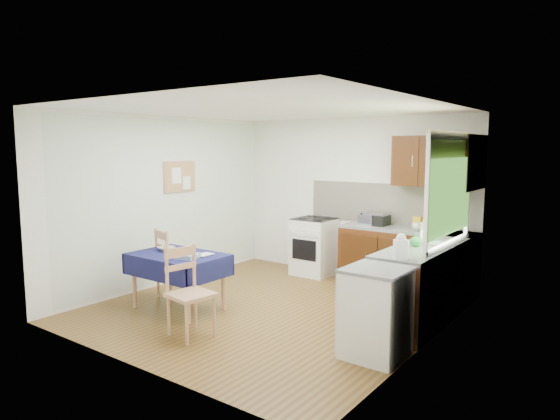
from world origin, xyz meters
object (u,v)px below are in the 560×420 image
Objects in this scene: dining_table at (178,262)px; chair_near at (188,289)px; kettle at (401,248)px; dish_rack at (427,241)px; toaster at (367,220)px; sandwich_press at (377,219)px; chair_far at (171,262)px.

chair_near is at bearing -45.41° from dining_table.
dish_rack is at bearing 95.00° from kettle.
chair_near is 3.08m from toaster.
sandwich_press is 0.88× the size of dish_rack.
dining_table is at bearing 165.35° from chair_far.
chair_far is at bearing 65.29° from chair_near.
sandwich_press is at bearing -113.41° from chair_far.
kettle is at bearing -74.46° from sandwich_press.
sandwich_press reaches higher than chair_near.
sandwich_press is (0.76, 3.06, 0.48)m from chair_near.
toaster is 1.48m from dish_rack.
chair_near is at bearing -125.57° from dish_rack.
kettle reaches higher than toaster.
toaster reaches higher than dish_rack.
dish_rack is (1.09, -0.93, -0.07)m from sandwich_press.
dining_table is 2.83m from toaster.
kettle is (2.69, 0.60, 0.41)m from dining_table.
dish_rack reaches higher than chair_far.
sandwich_press reaches higher than toaster.
dining_table is at bearing -143.21° from dish_rack.
toaster is at bearing 125.37° from kettle.
chair_near is 3.19m from sandwich_press.
chair_far is at bearing -148.10° from toaster.
kettle is at bearing -50.03° from chair_near.
chair_far is 2.87m from toaster.
chair_far is 0.99× the size of chair_near.
toaster is 0.62× the size of dish_rack.
dish_rack is at bearing -31.47° from chair_near.
sandwich_press is at bearing -4.46° from chair_near.
kettle is at bearing 2.79° from dining_table.
dining_table is 5.12× the size of toaster.
kettle reaches higher than sandwich_press.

